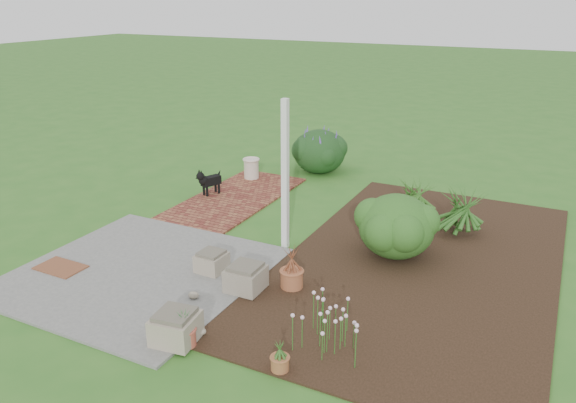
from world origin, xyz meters
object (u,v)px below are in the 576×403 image
at_px(evergreen_shrub, 397,225).
at_px(stone_trough_near, 176,328).
at_px(black_dog, 209,180).
at_px(cream_ceramic_urn, 251,169).

bearing_deg(evergreen_shrub, stone_trough_near, -114.95).
xyz_separation_m(black_dog, evergreen_shrub, (4.31, -1.02, 0.19)).
bearing_deg(black_dog, stone_trough_near, -37.99).
xyz_separation_m(stone_trough_near, cream_ceramic_urn, (-2.43, 5.97, 0.05)).
relative_size(black_dog, cream_ceramic_urn, 1.32).
distance_m(stone_trough_near, cream_ceramic_urn, 6.44).
distance_m(cream_ceramic_urn, evergreen_shrub, 4.75).
bearing_deg(cream_ceramic_urn, black_dog, -98.88).
distance_m(stone_trough_near, evergreen_shrub, 3.95).
height_order(stone_trough_near, evergreen_shrub, evergreen_shrub).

